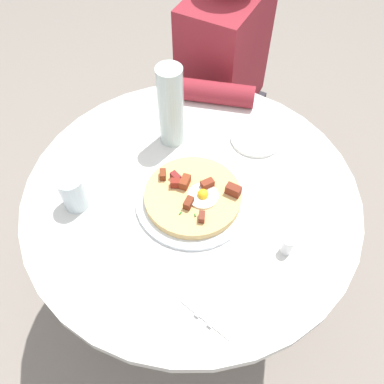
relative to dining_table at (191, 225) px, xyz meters
name	(u,v)px	position (x,y,z in m)	size (l,w,h in m)	color
ground_plane	(191,295)	(0.00, 0.00, -0.55)	(6.00, 6.00, 0.00)	gray
dining_table	(191,225)	(0.00, 0.00, 0.00)	(0.91, 0.91, 0.72)	silver
person_seated	(222,95)	(0.63, 0.19, -0.04)	(0.53, 0.36, 1.14)	#2D2D33
pizza_plate	(193,200)	(-0.02, -0.02, 0.18)	(0.30, 0.30, 0.01)	white
breakfast_pizza	(193,195)	(-0.02, -0.02, 0.19)	(0.25, 0.25, 0.05)	#DFB46E
bread_plate	(256,138)	(0.26, -0.08, 0.17)	(0.15, 0.15, 0.01)	white
napkin	(227,292)	(-0.22, -0.21, 0.17)	(0.17, 0.14, 0.00)	white
fork	(221,286)	(-0.21, -0.19, 0.18)	(0.18, 0.01, 0.01)	silver
knife	(233,296)	(-0.22, -0.22, 0.18)	(0.18, 0.01, 0.01)	silver
water_glass	(73,192)	(-0.17, 0.25, 0.22)	(0.07, 0.07, 0.10)	silver
water_bottle	(171,107)	(0.15, 0.14, 0.30)	(0.07, 0.07, 0.25)	silver
salt_shaker	(287,246)	(-0.05, -0.29, 0.19)	(0.03, 0.03, 0.05)	white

